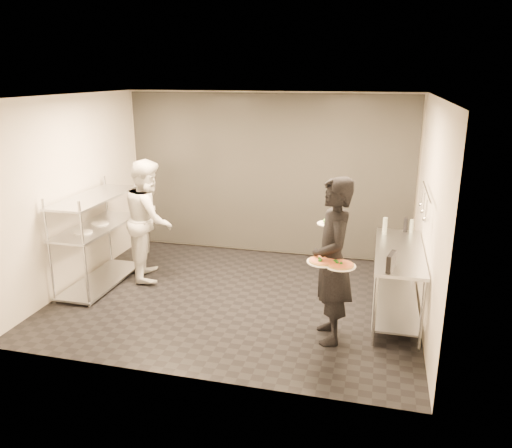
% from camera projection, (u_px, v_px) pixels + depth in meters
% --- Properties ---
extents(room_shell, '(5.00, 4.00, 2.80)m').
position_uv_depth(room_shell, '(257.00, 185.00, 7.82)').
color(room_shell, black).
rests_on(room_shell, ground).
extents(pass_rack, '(0.60, 1.60, 1.50)m').
position_uv_depth(pass_rack, '(97.00, 235.00, 7.41)').
color(pass_rack, silver).
rests_on(pass_rack, ground).
extents(prep_counter, '(0.60, 1.80, 0.92)m').
position_uv_depth(prep_counter, '(398.00, 271.00, 6.44)').
color(prep_counter, silver).
rests_on(prep_counter, ground).
extents(utensil_rail, '(0.07, 1.20, 0.31)m').
position_uv_depth(utensil_rail, '(425.00, 204.00, 6.12)').
color(utensil_rail, silver).
rests_on(utensil_rail, room_shell).
extents(waiter, '(0.65, 0.82, 1.98)m').
position_uv_depth(waiter, '(332.00, 261.00, 5.78)').
color(waiter, black).
rests_on(waiter, ground).
extents(chef, '(0.98, 1.09, 1.86)m').
position_uv_depth(chef, '(149.00, 219.00, 7.65)').
color(chef, silver).
rests_on(chef, ground).
extents(pizza_plate_near, '(0.35, 0.35, 0.05)m').
position_uv_depth(pizza_plate_near, '(323.00, 261.00, 5.59)').
color(pizza_plate_near, white).
rests_on(pizza_plate_near, waiter).
extents(pizza_plate_far, '(0.35, 0.35, 0.05)m').
position_uv_depth(pizza_plate_far, '(340.00, 265.00, 5.50)').
color(pizza_plate_far, white).
rests_on(pizza_plate_far, waiter).
extents(salad_plate, '(0.26, 0.26, 0.07)m').
position_uv_depth(salad_plate, '(328.00, 222.00, 5.98)').
color(salad_plate, white).
rests_on(salad_plate, waiter).
extents(pos_monitor, '(0.12, 0.28, 0.20)m').
position_uv_depth(pos_monitor, '(391.00, 262.00, 5.69)').
color(pos_monitor, black).
rests_on(pos_monitor, prep_counter).
extents(bottle_green, '(0.06, 0.06, 0.23)m').
position_uv_depth(bottle_green, '(385.00, 225.00, 6.99)').
color(bottle_green, gray).
rests_on(bottle_green, prep_counter).
extents(bottle_clear, '(0.06, 0.06, 0.19)m').
position_uv_depth(bottle_clear, '(412.00, 226.00, 7.03)').
color(bottle_clear, gray).
rests_on(bottle_clear, prep_counter).
extents(bottle_dark, '(0.06, 0.06, 0.21)m').
position_uv_depth(bottle_dark, '(406.00, 225.00, 7.05)').
color(bottle_dark, black).
rests_on(bottle_dark, prep_counter).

